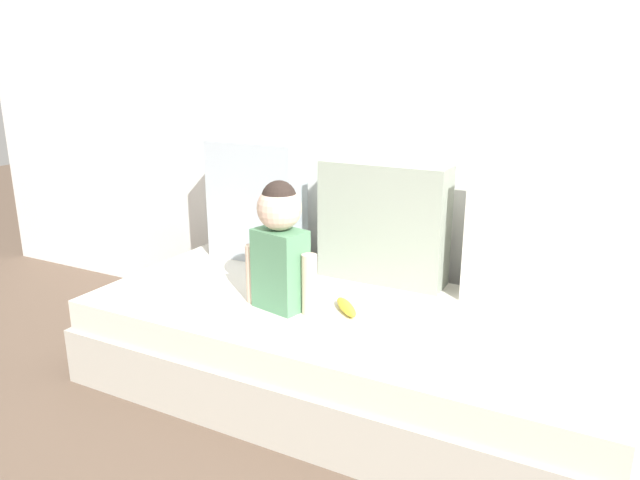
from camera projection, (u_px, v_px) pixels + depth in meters
name	position (u px, v px, depth m)	size (l,w,h in m)	color
ground_plane	(345.00, 391.00, 2.34)	(12.00, 12.00, 0.00)	brown
back_wall	(408.00, 89.00, 2.51)	(5.21, 0.10, 2.24)	white
couch	(345.00, 351.00, 2.29)	(2.01, 0.90, 0.35)	beige
throw_pillow_left	(256.00, 201.00, 2.74)	(0.45, 0.16, 0.54)	#B2BCC6
throw_pillow_center	(383.00, 223.00, 2.46)	(0.53, 0.16, 0.49)	#99A393
throw_pillow_right	(543.00, 242.00, 2.18)	(0.54, 0.16, 0.50)	silver
toddler	(280.00, 243.00, 2.18)	(0.30, 0.16, 0.48)	#568E66
banana	(346.00, 307.00, 2.20)	(0.17, 0.04, 0.04)	yellow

